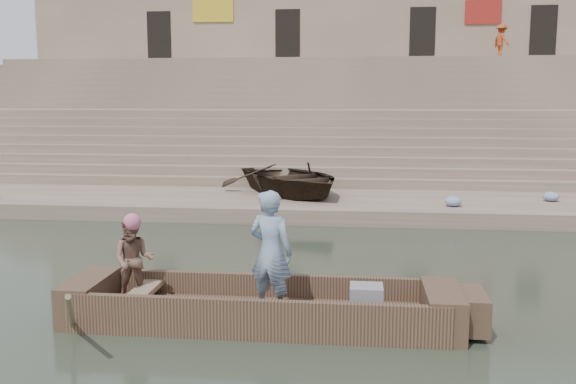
% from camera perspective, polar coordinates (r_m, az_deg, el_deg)
% --- Properties ---
extents(ground, '(120.00, 120.00, 0.00)m').
position_cam_1_polar(ground, '(10.24, -4.25, -9.72)').
color(ground, '#262F23').
rests_on(ground, ground).
extents(lower_landing, '(32.00, 4.00, 0.40)m').
position_cam_1_polar(lower_landing, '(17.90, 0.50, -1.17)').
color(lower_landing, gray).
rests_on(lower_landing, ground).
extents(mid_landing, '(32.00, 3.00, 2.80)m').
position_cam_1_polar(mid_landing, '(25.19, 2.30, 4.35)').
color(mid_landing, gray).
rests_on(mid_landing, ground).
extents(upper_landing, '(32.00, 3.00, 5.20)m').
position_cam_1_polar(upper_landing, '(32.11, 3.24, 7.37)').
color(upper_landing, gray).
rests_on(upper_landing, ground).
extents(ghat_steps, '(32.00, 11.00, 5.20)m').
position_cam_1_polar(ghat_steps, '(26.85, 2.57, 5.46)').
color(ghat_steps, gray).
rests_on(ghat_steps, ground).
extents(building_wall, '(32.00, 5.07, 11.20)m').
position_cam_1_polar(building_wall, '(36.18, 3.65, 12.24)').
color(building_wall, tan).
rests_on(building_wall, ground).
extents(main_rowboat, '(5.00, 1.30, 0.22)m').
position_cam_1_polar(main_rowboat, '(9.12, -2.54, -11.29)').
color(main_rowboat, brown).
rests_on(main_rowboat, ground).
extents(rowboat_trim, '(6.04, 2.63, 1.93)m').
position_cam_1_polar(rowboat_trim, '(9.02, -1.24, -10.19)').
color(rowboat_trim, brown).
rests_on(rowboat_trim, ground).
extents(standing_man, '(0.73, 0.59, 1.74)m').
position_cam_1_polar(standing_man, '(8.69, -1.58, -5.52)').
color(standing_man, navy).
rests_on(standing_man, main_rowboat).
extents(rowing_man, '(0.68, 0.56, 1.26)m').
position_cam_1_polar(rowing_man, '(9.51, -13.94, -6.05)').
color(rowing_man, '#257156').
rests_on(rowing_man, main_rowboat).
extents(television, '(0.46, 0.42, 0.40)m').
position_cam_1_polar(television, '(8.91, 7.09, -9.71)').
color(television, gray).
rests_on(television, main_rowboat).
extents(beached_rowboat, '(5.25, 5.61, 0.95)m').
position_cam_1_polar(beached_rowboat, '(18.54, 0.25, 1.26)').
color(beached_rowboat, '#2D2116').
rests_on(beached_rowboat, lower_landing).
extents(pedestrian, '(0.92, 1.14, 1.55)m').
position_cam_1_polar(pedestrian, '(32.09, 18.93, 12.96)').
color(pedestrian, '#A7401C').
rests_on(pedestrian, upper_landing).
extents(cloth_bundles, '(18.56, 1.73, 0.26)m').
position_cam_1_polar(cloth_bundles, '(17.27, 8.08, -0.50)').
color(cloth_bundles, '#3F5999').
rests_on(cloth_bundles, lower_landing).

